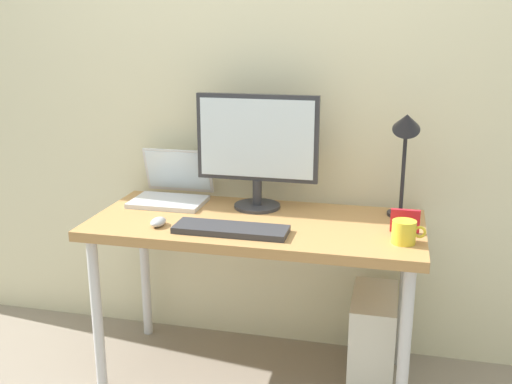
{
  "coord_description": "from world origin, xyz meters",
  "views": [
    {
      "loc": [
        0.53,
        -2.24,
        1.49
      ],
      "look_at": [
        0.0,
        0.0,
        0.84
      ],
      "focal_mm": 41.74,
      "sensor_mm": 36.0,
      "label": 1
    }
  ],
  "objects": [
    {
      "name": "computer_tower",
      "position": [
        0.49,
        0.04,
        0.21
      ],
      "size": [
        0.18,
        0.36,
        0.42
      ],
      "primitive_type": "cube",
      "color": "silver",
      "rests_on": "ground_plane"
    },
    {
      "name": "mouse",
      "position": [
        -0.36,
        -0.16,
        0.74
      ],
      "size": [
        0.06,
        0.09,
        0.03
      ],
      "primitive_type": "ellipsoid",
      "color": "#B2B2B7",
      "rests_on": "desk"
    },
    {
      "name": "photo_frame",
      "position": [
        0.59,
        -0.01,
        0.77
      ],
      "size": [
        0.11,
        0.02,
        0.09
      ],
      "primitive_type": "cube",
      "rotation": [
        0.06,
        0.0,
        0.0
      ],
      "color": "red",
      "rests_on": "desk"
    },
    {
      "name": "desk",
      "position": [
        0.0,
        0.0,
        0.65
      ],
      "size": [
        1.34,
        0.61,
        0.72
      ],
      "color": "#B7844C",
      "rests_on": "ground_plane"
    },
    {
      "name": "laptop",
      "position": [
        -0.43,
        0.19,
        0.78
      ],
      "size": [
        0.32,
        0.28,
        0.22
      ],
      "color": "silver",
      "rests_on": "desk"
    },
    {
      "name": "keyboard",
      "position": [
        -0.06,
        -0.16,
        0.73
      ],
      "size": [
        0.44,
        0.14,
        0.02
      ],
      "primitive_type": "cube",
      "color": "#333338",
      "rests_on": "desk"
    },
    {
      "name": "desk_lamp",
      "position": [
        0.57,
        0.17,
        1.05
      ],
      "size": [
        0.11,
        0.16,
        0.46
      ],
      "color": "#232328",
      "rests_on": "desk"
    },
    {
      "name": "ground_plane",
      "position": [
        0.0,
        0.0,
        0.0
      ],
      "size": [
        6.0,
        6.0,
        0.0
      ],
      "primitive_type": "plane",
      "color": "gray"
    },
    {
      "name": "monitor",
      "position": [
        -0.04,
        0.17,
        1.0
      ],
      "size": [
        0.52,
        0.2,
        0.49
      ],
      "color": "#333338",
      "rests_on": "desk"
    },
    {
      "name": "back_wall",
      "position": [
        0.0,
        0.36,
        1.3
      ],
      "size": [
        4.4,
        0.04,
        2.6
      ],
      "primitive_type": "cube",
      "color": "beige",
      "rests_on": "ground_plane"
    },
    {
      "name": "coffee_mug",
      "position": [
        0.58,
        -0.13,
        0.76
      ],
      "size": [
        0.12,
        0.09,
        0.09
      ],
      "color": "yellow",
      "rests_on": "desk"
    }
  ]
}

